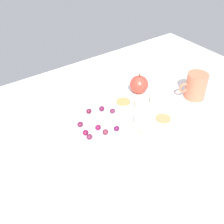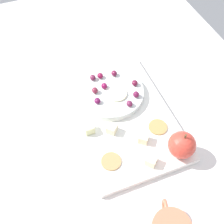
{
  "view_description": "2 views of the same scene",
  "coord_description": "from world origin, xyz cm",
  "px_view_note": "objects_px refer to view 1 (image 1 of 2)",
  "views": [
    {
      "loc": [
        44.32,
        59.24,
        65.54
      ],
      "look_at": [
        1.67,
        -0.35,
        9.06
      ],
      "focal_mm": 45.41,
      "sensor_mm": 36.0,
      "label": 1
    },
    {
      "loc": [
        -41.69,
        21.05,
        69.89
      ],
      "look_at": [
        0.56,
        4.8,
        8.85
      ],
      "focal_mm": 45.44,
      "sensor_mm": 36.0,
      "label": 2
    }
  ],
  "objects_px": {
    "grape_7": "(113,111)",
    "platter": "(119,123)",
    "grape_0": "(117,128)",
    "grape_5": "(89,137)",
    "grape_1": "(86,133)",
    "grape_2": "(98,127)",
    "grape_3": "(89,111)",
    "apple_slice_0": "(103,120)",
    "cracker_1": "(123,102)",
    "grape_4": "(105,132)",
    "cup": "(196,86)",
    "serving_dish": "(100,128)",
    "cheese_cube_0": "(139,105)",
    "cheese_cube_2": "(138,120)",
    "grape_8": "(102,109)",
    "cracker_0": "(163,118)",
    "cheese_cube_1": "(144,132)",
    "apple_whole": "(139,85)",
    "grape_6": "(80,124)",
    "cheese_cube_3": "(154,99)"
  },
  "relations": [
    {
      "from": "grape_4",
      "to": "apple_whole",
      "type": "bearing_deg",
      "value": -150.51
    },
    {
      "from": "platter",
      "to": "grape_6",
      "type": "distance_m",
      "value": 0.14
    },
    {
      "from": "cheese_cube_2",
      "to": "grape_6",
      "type": "xyz_separation_m",
      "value": [
        0.17,
        -0.07,
        0.02
      ]
    },
    {
      "from": "cracker_1",
      "to": "grape_4",
      "type": "xyz_separation_m",
      "value": [
        0.16,
        0.12,
        0.03
      ]
    },
    {
      "from": "platter",
      "to": "serving_dish",
      "type": "xyz_separation_m",
      "value": [
        0.07,
        0.0,
        0.02
      ]
    },
    {
      "from": "grape_7",
      "to": "cup",
      "type": "height_order",
      "value": "cup"
    },
    {
      "from": "grape_1",
      "to": "grape_2",
      "type": "xyz_separation_m",
      "value": [
        -0.04,
        0.0,
        0.0
      ]
    },
    {
      "from": "serving_dish",
      "to": "platter",
      "type": "bearing_deg",
      "value": -177.8
    },
    {
      "from": "grape_0",
      "to": "grape_3",
      "type": "bearing_deg",
      "value": -79.4
    },
    {
      "from": "cheese_cube_1",
      "to": "grape_6",
      "type": "distance_m",
      "value": 0.2
    },
    {
      "from": "platter",
      "to": "serving_dish",
      "type": "bearing_deg",
      "value": 2.2
    },
    {
      "from": "apple_whole",
      "to": "grape_6",
      "type": "height_order",
      "value": "apple_whole"
    },
    {
      "from": "apple_whole",
      "to": "grape_5",
      "type": "distance_m",
      "value": 0.32
    },
    {
      "from": "cheese_cube_3",
      "to": "cheese_cube_2",
      "type": "bearing_deg",
      "value": 24.88
    },
    {
      "from": "grape_0",
      "to": "grape_8",
      "type": "distance_m",
      "value": 0.11
    },
    {
      "from": "grape_4",
      "to": "apple_slice_0",
      "type": "relative_size",
      "value": 0.34
    },
    {
      "from": "grape_3",
      "to": "grape_8",
      "type": "bearing_deg",
      "value": 160.78
    },
    {
      "from": "cheese_cube_2",
      "to": "grape_6",
      "type": "bearing_deg",
      "value": -23.2
    },
    {
      "from": "cheese_cube_0",
      "to": "cheese_cube_2",
      "type": "xyz_separation_m",
      "value": [
        0.06,
        0.06,
        0.0
      ]
    },
    {
      "from": "serving_dish",
      "to": "grape_2",
      "type": "xyz_separation_m",
      "value": [
        0.02,
        0.01,
        0.02
      ]
    },
    {
      "from": "cheese_cube_0",
      "to": "cracker_0",
      "type": "bearing_deg",
      "value": 105.26
    },
    {
      "from": "grape_2",
      "to": "cup",
      "type": "height_order",
      "value": "cup"
    },
    {
      "from": "grape_7",
      "to": "apple_slice_0",
      "type": "xyz_separation_m",
      "value": [
        0.05,
        0.02,
        -0.0
      ]
    },
    {
      "from": "cheese_cube_3",
      "to": "apple_slice_0",
      "type": "height_order",
      "value": "same"
    },
    {
      "from": "cheese_cube_2",
      "to": "grape_2",
      "type": "height_order",
      "value": "grape_2"
    },
    {
      "from": "cracker_1",
      "to": "cheese_cube_1",
      "type": "bearing_deg",
      "value": 72.8
    },
    {
      "from": "grape_8",
      "to": "cracker_0",
      "type": "bearing_deg",
      "value": 139.12
    },
    {
      "from": "serving_dish",
      "to": "cheese_cube_2",
      "type": "bearing_deg",
      "value": 160.26
    },
    {
      "from": "grape_2",
      "to": "grape_5",
      "type": "bearing_deg",
      "value": 24.8
    },
    {
      "from": "cheese_cube_2",
      "to": "cracker_0",
      "type": "bearing_deg",
      "value": 158.02
    },
    {
      "from": "grape_4",
      "to": "grape_5",
      "type": "height_order",
      "value": "grape_4"
    },
    {
      "from": "cheese_cube_1",
      "to": "apple_slice_0",
      "type": "bearing_deg",
      "value": -55.17
    },
    {
      "from": "cheese_cube_3",
      "to": "cracker_0",
      "type": "bearing_deg",
      "value": 66.68
    },
    {
      "from": "cheese_cube_2",
      "to": "grape_5",
      "type": "xyz_separation_m",
      "value": [
        0.18,
        -0.01,
        0.02
      ]
    },
    {
      "from": "grape_5",
      "to": "apple_slice_0",
      "type": "relative_size",
      "value": 0.34
    },
    {
      "from": "grape_3",
      "to": "apple_slice_0",
      "type": "bearing_deg",
      "value": 104.61
    },
    {
      "from": "grape_2",
      "to": "grape_6",
      "type": "height_order",
      "value": "same"
    },
    {
      "from": "grape_5",
      "to": "cup",
      "type": "relative_size",
      "value": 0.18
    },
    {
      "from": "grape_2",
      "to": "grape_5",
      "type": "relative_size",
      "value": 1.0
    },
    {
      "from": "grape_7",
      "to": "platter",
      "type": "bearing_deg",
      "value": 103.99
    },
    {
      "from": "grape_2",
      "to": "grape_7",
      "type": "relative_size",
      "value": 1.0
    },
    {
      "from": "grape_1",
      "to": "cup",
      "type": "bearing_deg",
      "value": 177.62
    },
    {
      "from": "cheese_cube_2",
      "to": "grape_5",
      "type": "relative_size",
      "value": 1.34
    },
    {
      "from": "apple_whole",
      "to": "cheese_cube_1",
      "type": "xyz_separation_m",
      "value": [
        0.14,
        0.19,
        -0.02
      ]
    },
    {
      "from": "grape_0",
      "to": "grape_5",
      "type": "relative_size",
      "value": 1.0
    },
    {
      "from": "platter",
      "to": "cheese_cube_2",
      "type": "xyz_separation_m",
      "value": [
        -0.04,
        0.05,
        0.02
      ]
    },
    {
      "from": "serving_dish",
      "to": "cheese_cube_3",
      "type": "xyz_separation_m",
      "value": [
        -0.24,
        -0.01,
        0.0
      ]
    },
    {
      "from": "cheese_cube_1",
      "to": "apple_slice_0",
      "type": "distance_m",
      "value": 0.13
    },
    {
      "from": "cracker_1",
      "to": "grape_1",
      "type": "xyz_separation_m",
      "value": [
        0.21,
        0.09,
        0.03
      ]
    },
    {
      "from": "grape_0",
      "to": "apple_slice_0",
      "type": "xyz_separation_m",
      "value": [
        0.01,
        -0.06,
        -0.0
      ]
    }
  ]
}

